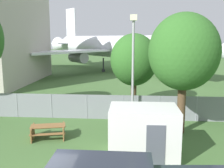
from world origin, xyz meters
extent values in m
cylinder|color=gray|center=(-5.09, 10.11, 0.88)|extent=(0.07, 0.07, 1.75)
cylinder|color=gray|center=(-2.55, 10.11, 0.88)|extent=(0.07, 0.07, 1.75)
cylinder|color=gray|center=(0.00, 10.11, 0.88)|extent=(0.07, 0.07, 1.75)
cylinder|color=gray|center=(2.55, 10.11, 0.88)|extent=(0.07, 0.07, 1.75)
cylinder|color=gray|center=(5.09, 10.11, 0.88)|extent=(0.07, 0.07, 1.75)
cylinder|color=gray|center=(7.64, 10.11, 0.88)|extent=(0.07, 0.07, 1.75)
cube|color=slate|center=(0.00, 10.11, 0.88)|extent=(56.00, 0.01, 1.75)
cylinder|color=silver|center=(1.11, 36.12, 4.21)|extent=(25.19, 25.56, 3.68)
cone|color=silver|center=(13.68, 23.32, 4.21)|extent=(5.21, 5.21, 3.68)
cone|color=silver|center=(-11.79, 49.25, 4.21)|extent=(5.59, 5.61, 3.31)
cube|color=silver|center=(6.46, 43.64, 3.66)|extent=(14.33, 12.24, 0.30)
cylinder|color=#939399|center=(4.68, 42.35, 2.68)|extent=(3.50, 3.53, 1.66)
cube|color=silver|center=(-6.51, 30.90, 3.66)|extent=(12.40, 14.24, 0.30)
cylinder|color=#939399|center=(-5.19, 32.66, 2.68)|extent=(3.50, 3.53, 1.66)
cube|color=silver|center=(-9.53, 46.95, 8.82)|extent=(2.49, 2.53, 5.52)
cube|color=silver|center=(-9.40, 46.82, 4.58)|extent=(7.84, 7.78, 0.20)
cylinder|color=#2D2D33|center=(8.44, 28.65, 1.19)|extent=(0.24, 0.24, 2.37)
cylinder|color=#2D2D33|center=(8.44, 28.65, 0.28)|extent=(0.61, 0.61, 0.56)
cylinder|color=#2D2D33|center=(1.55, 38.82, 1.19)|extent=(0.24, 0.24, 2.37)
cylinder|color=#2D2D33|center=(1.55, 38.82, 0.28)|extent=(0.61, 0.61, 0.56)
cylinder|color=#2D2D33|center=(-1.60, 35.72, 1.19)|extent=(0.24, 0.24, 2.37)
cylinder|color=#2D2D33|center=(-1.60, 35.72, 0.28)|extent=(0.61, 0.61, 0.56)
cube|color=silver|center=(3.75, 4.42, 1.22)|extent=(3.27, 2.27, 2.44)
cube|color=#4C515B|center=(4.25, 3.30, 1.00)|extent=(0.84, 0.04, 1.90)
cube|color=brown|center=(-1.58, 6.30, 0.74)|extent=(2.06, 1.19, 0.04)
cube|color=brown|center=(-1.71, 6.84, 0.44)|extent=(1.95, 0.72, 0.04)
cube|color=brown|center=(-1.45, 5.75, 0.44)|extent=(1.95, 0.72, 0.04)
cube|color=brown|center=(-0.73, 6.50, 0.37)|extent=(0.38, 1.38, 0.74)
cube|color=brown|center=(-2.42, 6.10, 0.37)|extent=(0.38, 1.38, 0.74)
cylinder|color=#4C3823|center=(6.15, 7.81, 1.58)|extent=(0.49, 0.49, 3.15)
ellipsoid|color=#2D6023|center=(6.15, 7.81, 4.89)|extent=(4.09, 4.09, 4.50)
cylinder|color=#4C3823|center=(3.34, 13.80, 1.13)|extent=(0.47, 0.47, 2.27)
ellipsoid|color=#2D6023|center=(3.34, 13.80, 3.92)|extent=(3.89, 3.89, 4.28)
cylinder|color=#99999E|center=(3.23, 9.49, 3.39)|extent=(0.16, 0.16, 6.78)
cube|color=beige|center=(3.23, 9.49, 6.96)|extent=(0.44, 0.44, 0.36)
camera|label=1|loc=(3.16, -7.68, 5.69)|focal=42.00mm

